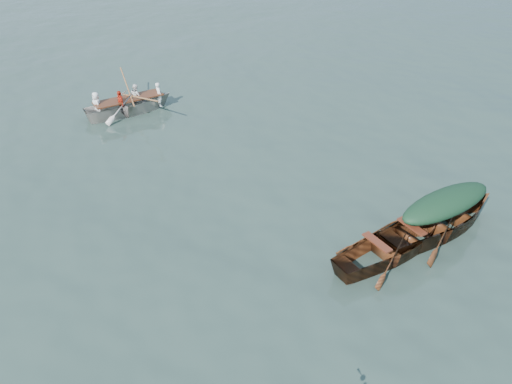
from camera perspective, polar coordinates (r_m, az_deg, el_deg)
ground at (r=11.07m, az=5.14°, el=-10.57°), size 140.00×140.00×0.00m
green_tarp_boat at (r=13.21m, az=20.12°, el=-4.35°), size 5.33×2.83×1.24m
open_wooden_boat at (r=12.15m, az=15.13°, el=-7.06°), size 4.70×2.47×1.06m
rowed_boat at (r=18.95m, az=-14.13°, el=8.74°), size 4.67×2.37×1.08m
green_tarp_cover at (r=12.72m, az=20.88°, el=-1.23°), size 2.93×1.56×0.52m
thwart_benches at (r=11.81m, az=15.52°, el=-5.04°), size 2.39×1.37×0.04m
rowers at (r=18.60m, az=-14.52°, el=11.30°), size 3.33×1.92×0.76m
oars at (r=18.73m, az=-14.37°, el=10.31°), size 1.20×2.67×0.06m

